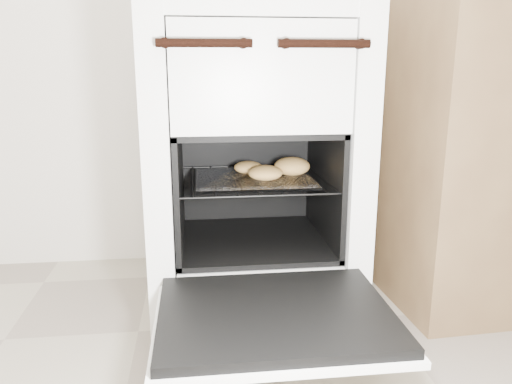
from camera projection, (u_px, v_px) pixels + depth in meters
The scene contains 5 objects.
stove at pixel (250, 165), 1.39m from camera, with size 0.54×0.60×0.83m.
oven_door at pixel (275, 317), 1.01m from camera, with size 0.49×0.38×0.03m.
oven_rack at pixel (253, 179), 1.34m from camera, with size 0.39×0.38×0.01m.
foil_sheet at pixel (254, 179), 1.32m from camera, with size 0.31×0.27×0.01m, color white.
baked_rolls at pixel (274, 168), 1.33m from camera, with size 0.22×0.19×0.05m.
Camera 1 is at (-0.17, -0.16, 0.67)m, focal length 35.00 mm.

